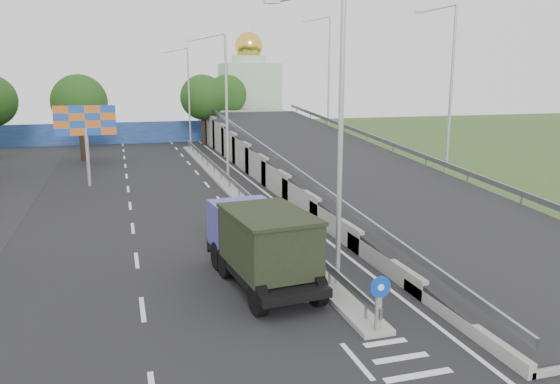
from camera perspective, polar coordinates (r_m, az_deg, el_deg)
name	(u,v)px	position (r m, az deg, el deg)	size (l,w,h in m)	color
ground	(416,374)	(15.05, 14.05, -18.01)	(160.00, 160.00, 0.00)	#2D4C1E
road_surface	(193,206)	(32.21, -9.12, -1.47)	(26.00, 90.00, 0.04)	black
median	(230,188)	(36.52, -5.29, 0.39)	(1.00, 44.00, 0.20)	gray
overpass_ramp	(335,159)	(38.37, 5.73, 3.45)	(10.00, 50.00, 3.50)	gray
median_guardrail	(229,179)	(36.39, -5.31, 1.39)	(0.09, 44.00, 0.71)	gray
sign_bollard	(379,303)	(16.28, 10.30, -11.36)	(0.64, 0.23, 1.67)	black
lamp_post_near	(336,126)	(18.56, 5.82, 6.92)	(2.74, 0.18, 10.08)	#B2B5B7
lamp_post_mid	(224,100)	(37.79, -5.90, 9.50)	(2.74, 0.18, 10.08)	#B2B5B7
lamp_post_far	(187,92)	(57.55, -9.69, 10.25)	(2.74, 0.18, 10.08)	#B2B5B7
blue_wall	(145,133)	(63.47, -13.92, 6.05)	(30.00, 0.50, 2.40)	navy
church	(249,92)	(73.11, -3.23, 10.36)	(7.00, 7.00, 13.80)	#B2CCAD
billboard	(85,125)	(39.28, -19.67, 6.59)	(4.00, 0.24, 5.50)	#B2B5B7
tree_left_mid	(79,102)	(51.23, -20.24, 8.78)	(4.80, 4.80, 7.60)	black
tree_median_far	(203,97)	(59.81, -8.09, 9.76)	(4.80, 4.80, 7.60)	black
tree_ramp_far	(227,95)	(67.38, -5.58, 10.07)	(4.80, 4.80, 7.60)	black
dump_truck	(261,242)	(19.76, -2.04, -5.20)	(3.05, 6.74, 2.88)	black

